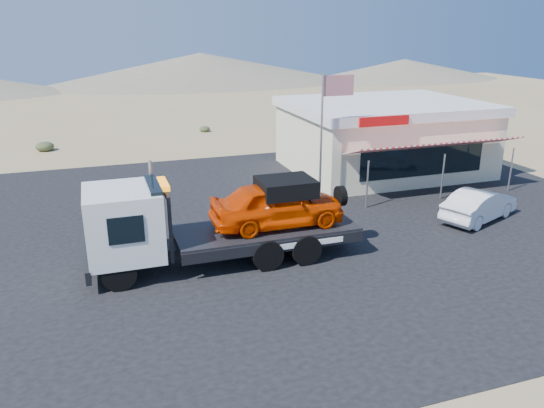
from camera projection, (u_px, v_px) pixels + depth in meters
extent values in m
plane|color=#977C56|center=(250.00, 255.00, 19.32)|extent=(120.00, 120.00, 0.00)
cube|color=black|center=(275.00, 221.00, 22.62)|extent=(32.00, 24.00, 0.02)
cylinder|color=black|center=(119.00, 274.00, 16.60)|extent=(1.08, 0.32, 1.08)
cylinder|color=black|center=(115.00, 248.00, 18.53)|extent=(1.08, 0.32, 1.08)
cylinder|color=black|center=(266.00, 254.00, 18.07)|extent=(1.08, 0.59, 1.08)
cylinder|color=black|center=(249.00, 231.00, 20.01)|extent=(1.08, 0.59, 1.08)
cylinder|color=black|center=(305.00, 248.00, 18.50)|extent=(1.08, 0.59, 1.08)
cylinder|color=black|center=(284.00, 227.00, 20.43)|extent=(1.08, 0.59, 1.08)
cube|color=black|center=(234.00, 241.00, 18.72)|extent=(8.86, 1.08, 0.32)
cube|color=white|center=(124.00, 223.00, 17.25)|extent=(2.38, 2.54, 2.27)
cube|color=black|center=(154.00, 197.00, 17.31)|extent=(0.38, 2.16, 0.97)
cube|color=black|center=(166.00, 220.00, 17.67)|extent=(0.11, 2.38, 2.16)
cube|color=orange|center=(163.00, 184.00, 17.27)|extent=(0.27, 1.30, 0.16)
cube|color=black|center=(266.00, 229.00, 18.99)|extent=(6.48, 2.48, 0.16)
imported|color=#E33600|center=(277.00, 204.00, 18.83)|extent=(4.76, 1.91, 1.62)
cube|color=black|center=(286.00, 187.00, 18.73)|extent=(1.94, 1.62, 0.59)
imported|color=silver|center=(479.00, 205.00, 22.54)|extent=(4.31, 2.87, 1.34)
cube|color=beige|center=(382.00, 140.00, 30.02)|extent=(10.00, 8.00, 3.40)
cube|color=white|center=(385.00, 106.00, 29.39)|extent=(10.40, 8.40, 0.50)
cube|color=red|center=(384.00, 121.00, 24.81)|extent=(2.60, 0.12, 0.45)
cube|color=black|center=(423.00, 160.00, 26.48)|extent=(7.00, 0.06, 1.60)
cube|color=red|center=(435.00, 145.00, 25.38)|extent=(9.00, 1.73, 0.61)
cylinder|color=#99999E|center=(367.00, 184.00, 23.89)|extent=(0.08, 0.08, 2.20)
cylinder|color=#99999E|center=(443.00, 177.00, 25.10)|extent=(0.08, 0.08, 2.20)
cylinder|color=#99999E|center=(511.00, 170.00, 26.32)|extent=(0.08, 0.08, 2.20)
cylinder|color=#99999E|center=(321.00, 140.00, 23.81)|extent=(0.10, 0.10, 6.00)
cube|color=#B20C14|center=(338.00, 86.00, 23.26)|extent=(1.50, 0.02, 0.90)
ellipsoid|color=#324022|center=(45.00, 146.00, 35.09)|extent=(1.18, 1.18, 0.64)
ellipsoid|color=#324022|center=(205.00, 129.00, 41.34)|extent=(0.83, 0.83, 0.45)
cone|color=#726B59|center=(201.00, 68.00, 73.68)|extent=(44.00, 44.00, 4.20)
cone|color=#726B59|center=(404.00, 69.00, 79.38)|extent=(32.00, 32.00, 3.00)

